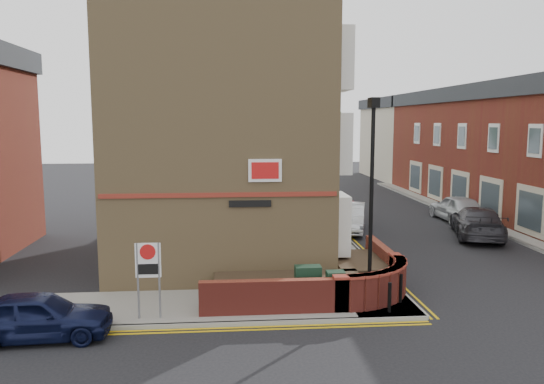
{
  "coord_description": "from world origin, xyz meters",
  "views": [
    {
      "loc": [
        -2.71,
        -14.34,
        5.72
      ],
      "look_at": [
        -1.18,
        4.0,
        3.26
      ],
      "focal_mm": 35.0,
      "sensor_mm": 36.0,
      "label": 1
    }
  ],
  "objects_px": {
    "utility_cabinet_large": "(308,285)",
    "silver_car_near": "(349,217)",
    "lamppost": "(371,201)",
    "zone_sign": "(148,266)",
    "navy_hatchback": "(38,316)"
  },
  "relations": [
    {
      "from": "lamppost",
      "to": "silver_car_near",
      "type": "height_order",
      "value": "lamppost"
    },
    {
      "from": "utility_cabinet_large",
      "to": "navy_hatchback",
      "type": "distance_m",
      "value": 7.65
    },
    {
      "from": "utility_cabinet_large",
      "to": "zone_sign",
      "type": "height_order",
      "value": "zone_sign"
    },
    {
      "from": "silver_car_near",
      "to": "zone_sign",
      "type": "bearing_deg",
      "value": -110.08
    },
    {
      "from": "lamppost",
      "to": "silver_car_near",
      "type": "bearing_deg",
      "value": 80.01
    },
    {
      "from": "zone_sign",
      "to": "silver_car_near",
      "type": "height_order",
      "value": "zone_sign"
    },
    {
      "from": "lamppost",
      "to": "utility_cabinet_large",
      "type": "distance_m",
      "value": 3.24
    },
    {
      "from": "zone_sign",
      "to": "utility_cabinet_large",
      "type": "bearing_deg",
      "value": 9.69
    },
    {
      "from": "zone_sign",
      "to": "navy_hatchback",
      "type": "xyz_separation_m",
      "value": [
        -2.74,
        -1.0,
        -1.0
      ]
    },
    {
      "from": "lamppost",
      "to": "zone_sign",
      "type": "xyz_separation_m",
      "value": [
        -6.6,
        -0.7,
        -1.7
      ]
    },
    {
      "from": "utility_cabinet_large",
      "to": "silver_car_near",
      "type": "bearing_deg",
      "value": 70.89
    },
    {
      "from": "utility_cabinet_large",
      "to": "silver_car_near",
      "type": "xyz_separation_m",
      "value": [
        3.9,
        11.26,
        0.01
      ]
    },
    {
      "from": "lamppost",
      "to": "silver_car_near",
      "type": "relative_size",
      "value": 1.43
    },
    {
      "from": "navy_hatchback",
      "to": "silver_car_near",
      "type": "height_order",
      "value": "silver_car_near"
    },
    {
      "from": "lamppost",
      "to": "utility_cabinet_large",
      "type": "height_order",
      "value": "lamppost"
    }
  ]
}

